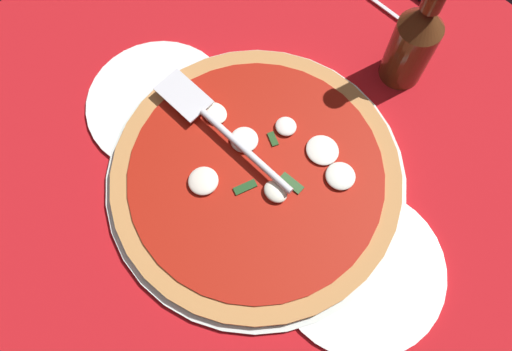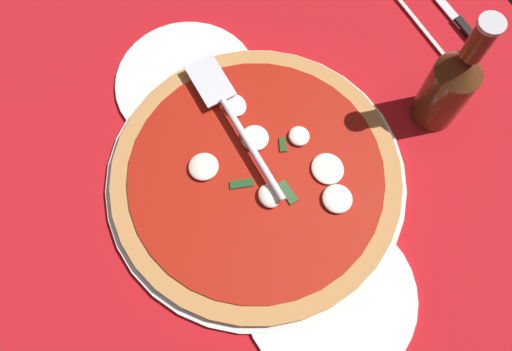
% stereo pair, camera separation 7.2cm
% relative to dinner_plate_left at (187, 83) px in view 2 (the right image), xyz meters
% --- Properties ---
extents(ground_plane, '(1.09, 1.09, 0.01)m').
position_rel_dinner_plate_left_xyz_m(ground_plane, '(0.22, -0.01, -0.01)').
color(ground_plane, '#B01319').
extents(checker_pattern, '(1.09, 1.09, 0.00)m').
position_rel_dinner_plate_left_xyz_m(checker_pattern, '(0.22, -0.01, -0.01)').
color(checker_pattern, white).
rests_on(checker_pattern, ground_plane).
extents(pizza_pan, '(0.42, 0.42, 0.01)m').
position_rel_dinner_plate_left_xyz_m(pizza_pan, '(0.19, 0.02, 0.00)').
color(pizza_pan, silver).
rests_on(pizza_pan, ground_plane).
extents(dinner_plate_left, '(0.22, 0.22, 0.01)m').
position_rel_dinner_plate_left_xyz_m(dinner_plate_left, '(0.00, 0.00, 0.00)').
color(dinner_plate_left, white).
rests_on(dinner_plate_left, ground_plane).
extents(dinner_plate_right, '(0.23, 0.23, 0.01)m').
position_rel_dinner_plate_left_xyz_m(dinner_plate_right, '(0.38, 0.03, 0.00)').
color(dinner_plate_right, white).
rests_on(dinner_plate_right, ground_plane).
extents(pizza, '(0.41, 0.41, 0.03)m').
position_rel_dinner_plate_left_xyz_m(pizza, '(0.19, 0.02, 0.01)').
color(pizza, '#BC8046').
rests_on(pizza, pizza_pan).
extents(pizza_server, '(0.25, 0.05, 0.01)m').
position_rel_dinner_plate_left_xyz_m(pizza_server, '(0.11, 0.03, 0.04)').
color(pizza_server, silver).
rests_on(pizza_server, pizza).
extents(place_setting_far, '(0.20, 0.13, 0.01)m').
position_rel_dinner_plate_left_xyz_m(place_setting_far, '(0.08, 0.40, -0.00)').
color(place_setting_far, white).
rests_on(place_setting_far, ground_plane).
extents(beer_bottle, '(0.06, 0.06, 0.22)m').
position_rel_dinner_plate_left_xyz_m(beer_bottle, '(0.22, 0.30, 0.08)').
color(beer_bottle, '#552F16').
rests_on(beer_bottle, ground_plane).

